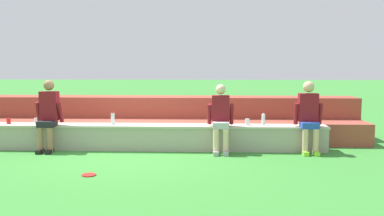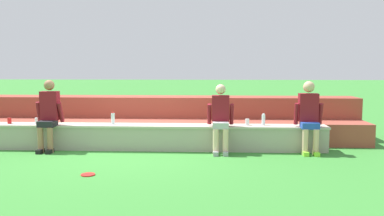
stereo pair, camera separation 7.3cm
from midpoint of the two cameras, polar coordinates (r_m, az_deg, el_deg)
name	(u,v)px [view 2 (the right image)]	position (r m, az deg, el deg)	size (l,w,h in m)	color
ground_plane	(132,151)	(8.26, -8.12, -6.02)	(80.00, 80.00, 0.00)	#388433
stone_seating_wall	(134,136)	(8.43, -7.86, -3.90)	(7.78, 0.49, 0.51)	#A8A08E
brick_bleachers	(144,121)	(9.65, -6.47, -1.84)	(9.95, 1.59, 0.97)	#9D4637
person_far_left	(49,113)	(8.61, -19.16, -0.72)	(0.53, 0.54, 1.42)	#996B4C
person_left_of_center	(221,117)	(7.99, 4.27, -1.24)	(0.52, 0.57, 1.34)	beige
person_center	(309,115)	(8.24, 16.26, -0.89)	(0.55, 0.53, 1.40)	#DBAD89
water_bottle_near_right	(113,119)	(8.46, -10.74, -1.45)	(0.07, 0.07, 0.26)	silver
water_bottle_near_left	(263,120)	(8.34, 10.19, -1.61)	(0.07, 0.07, 0.24)	silver
plastic_cup_right_end	(247,122)	(8.31, 7.98, -1.94)	(0.08, 0.08, 0.13)	white
plastic_cup_middle	(9,121)	(9.23, -23.93, -1.63)	(0.08, 0.08, 0.12)	red
plastic_cup_left_end	(37,121)	(9.02, -20.60, -1.66)	(0.09, 0.09, 0.12)	white
frisbee	(88,175)	(6.65, -14.02, -9.02)	(0.22, 0.22, 0.02)	red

